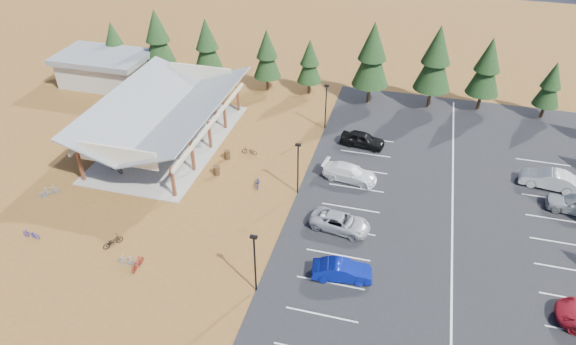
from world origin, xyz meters
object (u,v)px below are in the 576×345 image
(bike_11, at_px, (138,263))
(bike_pavilion, at_px, (165,109))
(bike_14, at_px, (258,183))
(bike_9, at_px, (49,191))
(lamp_post_0, at_px, (255,260))
(bike_3, at_px, (187,104))
(car_2, at_px, (340,222))
(bike_7, at_px, (214,112))
(car_3, at_px, (350,173))
(bike_13, at_px, (127,261))
(bike_16, at_px, (249,151))
(outbuilding, at_px, (104,69))
(lamp_post_1, at_px, (298,165))
(bike_5, at_px, (195,143))
(lamp_post_2, at_px, (326,104))
(bike_4, at_px, (151,167))
(car_4, at_px, (363,139))
(bike_0, at_px, (116,168))
(car_1, at_px, (342,271))
(car_9, at_px, (549,179))
(bike_2, at_px, (157,118))
(trash_bin_1, at_px, (227,155))
(bike_10, at_px, (31,234))
(trash_bin_0, at_px, (217,170))
(bike_12, at_px, (113,241))
(bike_1, at_px, (146,139))
(bike_6, at_px, (187,131))

(bike_11, bearing_deg, bike_pavilion, 109.84)
(bike_11, height_order, bike_14, bike_11)
(bike_9, bearing_deg, lamp_post_0, -154.74)
(bike_3, height_order, car_2, car_2)
(bike_7, xyz_separation_m, car_3, (16.82, -8.27, 0.21))
(bike_13, height_order, car_2, car_2)
(bike_9, relative_size, bike_16, 1.12)
(outbuilding, xyz_separation_m, bike_9, (7.84, -22.23, -1.50))
(bike_14, distance_m, car_3, 8.53)
(bike_pavilion, bearing_deg, outbuilding, 141.84)
(bike_16, height_order, car_3, car_3)
(lamp_post_1, xyz_separation_m, car_3, (4.17, 3.19, -2.20))
(bike_5, bearing_deg, bike_13, -174.70)
(lamp_post_2, xyz_separation_m, bike_4, (-14.24, -12.36, -2.46))
(bike_14, xyz_separation_m, car_4, (8.15, 9.52, 0.38))
(bike_0, relative_size, bike_13, 1.06)
(car_1, xyz_separation_m, car_3, (-1.51, 12.46, 0.02))
(bike_5, bearing_deg, car_2, -118.36)
(car_3, height_order, car_9, car_9)
(outbuilding, height_order, lamp_post_1, lamp_post_1)
(lamp_post_0, xyz_separation_m, bike_11, (-9.19, -0.24, -2.50))
(bike_3, bearing_deg, lamp_post_1, -107.04)
(bike_2, bearing_deg, bike_5, -140.38)
(trash_bin_1, xyz_separation_m, bike_2, (-10.09, 4.81, 0.11))
(bike_7, bearing_deg, bike_pavilion, 174.85)
(trash_bin_1, distance_m, bike_4, 7.32)
(car_1, relative_size, car_2, 0.89)
(lamp_post_2, relative_size, bike_14, 3.15)
(lamp_post_1, distance_m, bike_0, 17.60)
(bike_7, height_order, car_1, car_1)
(lamp_post_0, bearing_deg, bike_16, 110.22)
(bike_4, height_order, bike_10, bike_4)
(trash_bin_0, height_order, car_1, car_1)
(bike_11, distance_m, bike_12, 3.54)
(trash_bin_0, distance_m, bike_10, 16.46)
(bike_1, relative_size, bike_12, 1.01)
(lamp_post_0, xyz_separation_m, bike_16, (-6.22, 16.89, -2.56))
(car_2, relative_size, car_3, 0.97)
(bike_7, xyz_separation_m, bike_16, (6.44, -6.57, -0.16))
(bike_3, relative_size, bike_7, 1.17)
(bike_10, height_order, bike_13, bike_13)
(trash_bin_0, height_order, bike_1, bike_1)
(bike_12, bearing_deg, bike_6, -52.62)
(lamp_post_1, bearing_deg, bike_pavilion, 161.57)
(lamp_post_2, relative_size, bike_16, 3.28)
(lamp_post_2, relative_size, car_1, 1.17)
(bike_7, height_order, car_9, car_9)
(bike_10, distance_m, car_3, 27.47)
(bike_5, relative_size, bike_16, 0.98)
(bike_0, height_order, bike_7, bike_7)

